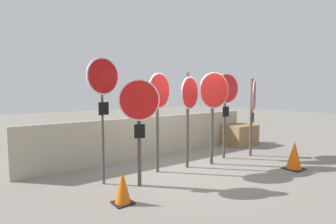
{
  "coord_description": "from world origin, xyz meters",
  "views": [
    {
      "loc": [
        -4.27,
        -4.88,
        1.98
      ],
      "look_at": [
        -0.68,
        0.0,
        1.48
      ],
      "focal_mm": 28.0,
      "sensor_mm": 36.0,
      "label": 1
    }
  ],
  "objects_px": {
    "stop_sign_6": "(253,102)",
    "traffic_cone_1": "(294,155)",
    "stop_sign_2": "(159,100)",
    "stop_sign_3": "(189,102)",
    "storage_crate": "(240,135)",
    "stop_sign_5": "(226,98)",
    "stop_sign_4": "(214,100)",
    "stop_sign_1": "(139,111)",
    "traffic_cone_0": "(123,187)",
    "stop_sign_0": "(103,87)"
  },
  "relations": [
    {
      "from": "stop_sign_2",
      "to": "stop_sign_4",
      "type": "distance_m",
      "value": 1.57
    },
    {
      "from": "stop_sign_0",
      "to": "stop_sign_4",
      "type": "height_order",
      "value": "stop_sign_0"
    },
    {
      "from": "stop_sign_6",
      "to": "traffic_cone_1",
      "type": "height_order",
      "value": "stop_sign_6"
    },
    {
      "from": "stop_sign_5",
      "to": "traffic_cone_0",
      "type": "xyz_separation_m",
      "value": [
        -3.76,
        -0.99,
        -1.46
      ]
    },
    {
      "from": "stop_sign_0",
      "to": "stop_sign_2",
      "type": "distance_m",
      "value": 1.41
    },
    {
      "from": "stop_sign_3",
      "to": "storage_crate",
      "type": "bearing_deg",
      "value": -2.39
    },
    {
      "from": "traffic_cone_0",
      "to": "storage_crate",
      "type": "xyz_separation_m",
      "value": [
        5.68,
        1.98,
        0.07
      ]
    },
    {
      "from": "stop_sign_2",
      "to": "traffic_cone_1",
      "type": "height_order",
      "value": "stop_sign_2"
    },
    {
      "from": "stop_sign_3",
      "to": "traffic_cone_1",
      "type": "relative_size",
      "value": 3.44
    },
    {
      "from": "traffic_cone_1",
      "to": "stop_sign_2",
      "type": "bearing_deg",
      "value": 148.07
    },
    {
      "from": "stop_sign_2",
      "to": "stop_sign_5",
      "type": "relative_size",
      "value": 0.97
    },
    {
      "from": "stop_sign_0",
      "to": "traffic_cone_1",
      "type": "height_order",
      "value": "stop_sign_0"
    },
    {
      "from": "stop_sign_0",
      "to": "traffic_cone_0",
      "type": "bearing_deg",
      "value": -108.28
    },
    {
      "from": "stop_sign_0",
      "to": "stop_sign_5",
      "type": "xyz_separation_m",
      "value": [
        3.65,
        -0.07,
        -0.29
      ]
    },
    {
      "from": "stop_sign_0",
      "to": "stop_sign_4",
      "type": "distance_m",
      "value": 2.95
    },
    {
      "from": "stop_sign_5",
      "to": "stop_sign_6",
      "type": "height_order",
      "value": "stop_sign_5"
    },
    {
      "from": "stop_sign_2",
      "to": "stop_sign_3",
      "type": "height_order",
      "value": "stop_sign_3"
    },
    {
      "from": "stop_sign_4",
      "to": "stop_sign_1",
      "type": "bearing_deg",
      "value": -167.13
    },
    {
      "from": "stop_sign_2",
      "to": "traffic_cone_1",
      "type": "bearing_deg",
      "value": -51.93
    },
    {
      "from": "stop_sign_0",
      "to": "traffic_cone_1",
      "type": "bearing_deg",
      "value": -34.79
    },
    {
      "from": "stop_sign_2",
      "to": "traffic_cone_1",
      "type": "xyz_separation_m",
      "value": [
        2.88,
        -1.8,
        -1.4
      ]
    },
    {
      "from": "stop_sign_2",
      "to": "stop_sign_6",
      "type": "xyz_separation_m",
      "value": [
        3.17,
        -0.35,
        -0.13
      ]
    },
    {
      "from": "stop_sign_6",
      "to": "traffic_cone_0",
      "type": "distance_m",
      "value": 4.91
    },
    {
      "from": "stop_sign_5",
      "to": "stop_sign_6",
      "type": "xyz_separation_m",
      "value": [
        0.91,
        -0.28,
        -0.13
      ]
    },
    {
      "from": "stop_sign_4",
      "to": "stop_sign_6",
      "type": "height_order",
      "value": "stop_sign_4"
    },
    {
      "from": "stop_sign_0",
      "to": "stop_sign_3",
      "type": "distance_m",
      "value": 2.24
    },
    {
      "from": "stop_sign_5",
      "to": "traffic_cone_1",
      "type": "bearing_deg",
      "value": -59.1
    },
    {
      "from": "stop_sign_3",
      "to": "stop_sign_5",
      "type": "distance_m",
      "value": 1.44
    },
    {
      "from": "stop_sign_3",
      "to": "stop_sign_4",
      "type": "height_order",
      "value": "stop_sign_4"
    },
    {
      "from": "stop_sign_4",
      "to": "storage_crate",
      "type": "relative_size",
      "value": 2.17
    },
    {
      "from": "stop_sign_5",
      "to": "storage_crate",
      "type": "bearing_deg",
      "value": 38.49
    },
    {
      "from": "stop_sign_1",
      "to": "stop_sign_6",
      "type": "distance_m",
      "value": 4.01
    },
    {
      "from": "traffic_cone_0",
      "to": "stop_sign_6",
      "type": "bearing_deg",
      "value": 8.74
    },
    {
      "from": "stop_sign_5",
      "to": "traffic_cone_0",
      "type": "bearing_deg",
      "value": -154.03
    },
    {
      "from": "storage_crate",
      "to": "stop_sign_5",
      "type": "bearing_deg",
      "value": -152.69
    },
    {
      "from": "traffic_cone_0",
      "to": "traffic_cone_1",
      "type": "xyz_separation_m",
      "value": [
        4.38,
        -0.73,
        0.06
      ]
    },
    {
      "from": "traffic_cone_1",
      "to": "stop_sign_5",
      "type": "bearing_deg",
      "value": 109.72
    },
    {
      "from": "stop_sign_1",
      "to": "stop_sign_4",
      "type": "height_order",
      "value": "stop_sign_4"
    },
    {
      "from": "stop_sign_1",
      "to": "stop_sign_5",
      "type": "height_order",
      "value": "stop_sign_5"
    },
    {
      "from": "stop_sign_3",
      "to": "stop_sign_6",
      "type": "distance_m",
      "value": 2.35
    },
    {
      "from": "stop_sign_1",
      "to": "stop_sign_6",
      "type": "relative_size",
      "value": 0.95
    },
    {
      "from": "stop_sign_0",
      "to": "stop_sign_1",
      "type": "height_order",
      "value": "stop_sign_0"
    },
    {
      "from": "stop_sign_2",
      "to": "stop_sign_4",
      "type": "relative_size",
      "value": 0.98
    },
    {
      "from": "stop_sign_1",
      "to": "stop_sign_2",
      "type": "xyz_separation_m",
      "value": [
        0.84,
        0.52,
        0.19
      ]
    },
    {
      "from": "stop_sign_0",
      "to": "stop_sign_6",
      "type": "height_order",
      "value": "stop_sign_0"
    },
    {
      "from": "stop_sign_1",
      "to": "stop_sign_6",
      "type": "height_order",
      "value": "stop_sign_6"
    },
    {
      "from": "stop_sign_0",
      "to": "traffic_cone_0",
      "type": "xyz_separation_m",
      "value": [
        -0.12,
        -1.06,
        -1.75
      ]
    },
    {
      "from": "stop_sign_4",
      "to": "storage_crate",
      "type": "xyz_separation_m",
      "value": [
        2.64,
        1.21,
        -1.36
      ]
    },
    {
      "from": "stop_sign_0",
      "to": "stop_sign_1",
      "type": "relative_size",
      "value": 1.2
    },
    {
      "from": "stop_sign_2",
      "to": "stop_sign_5",
      "type": "distance_m",
      "value": 2.27
    }
  ]
}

